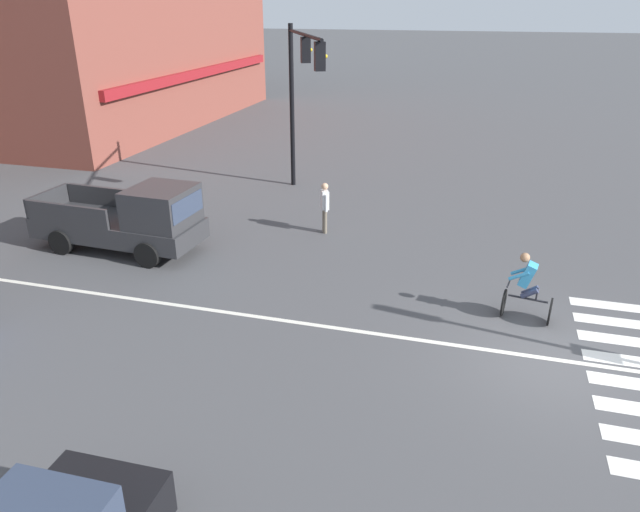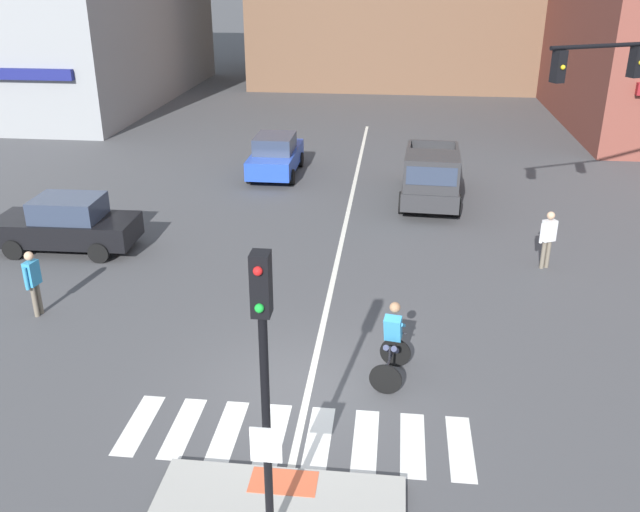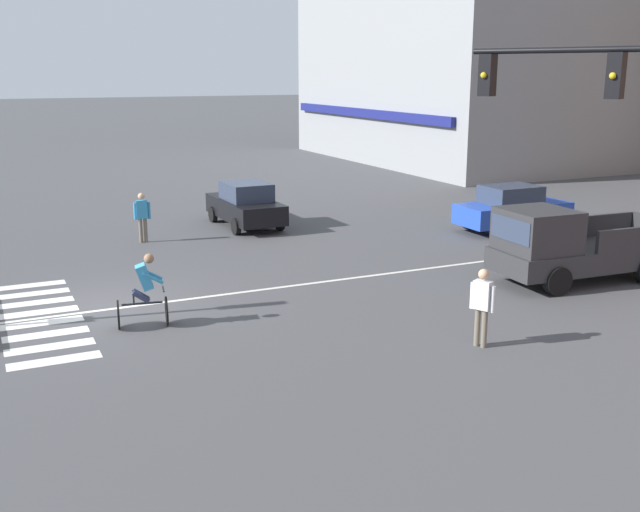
{
  "view_description": "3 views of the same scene",
  "coord_description": "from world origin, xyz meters",
  "px_view_note": "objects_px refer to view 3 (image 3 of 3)",
  "views": [
    {
      "loc": [
        -11.32,
        2.01,
        6.95
      ],
      "look_at": [
        0.88,
        5.45,
        1.4
      ],
      "focal_mm": 32.76,
      "sensor_mm": 36.0,
      "label": 1
    },
    {
      "loc": [
        1.57,
        -11.39,
        7.93
      ],
      "look_at": [
        -0.16,
        3.89,
        1.27
      ],
      "focal_mm": 38.31,
      "sensor_mm": 36.0,
      "label": 2
    },
    {
      "loc": [
        17.79,
        -2.55,
        5.59
      ],
      "look_at": [
        1.47,
        5.07,
        1.13
      ],
      "focal_mm": 42.1,
      "sensor_mm": 36.0,
      "label": 3
    }
  ],
  "objects_px": {
    "pickup_truck_charcoal_eastbound_far": "(570,247)",
    "cyclist": "(144,289)",
    "car_blue_westbound_distant": "(512,208)",
    "pedestrian_at_curb_left": "(142,213)",
    "pedestrian_waiting_far_side": "(482,301)",
    "car_black_cross_left": "(246,205)"
  },
  "relations": [
    {
      "from": "pedestrian_waiting_far_side",
      "to": "pedestrian_at_curb_left",
      "type": "bearing_deg",
      "value": -161.61
    },
    {
      "from": "pickup_truck_charcoal_eastbound_far",
      "to": "pedestrian_at_curb_left",
      "type": "bearing_deg",
      "value": -136.04
    },
    {
      "from": "car_black_cross_left",
      "to": "pickup_truck_charcoal_eastbound_far",
      "type": "xyz_separation_m",
      "value": [
        10.81,
        5.4,
        0.17
      ]
    },
    {
      "from": "car_blue_westbound_distant",
      "to": "pedestrian_at_curb_left",
      "type": "bearing_deg",
      "value": -106.7
    },
    {
      "from": "car_blue_westbound_distant",
      "to": "cyclist",
      "type": "bearing_deg",
      "value": -71.04
    },
    {
      "from": "car_black_cross_left",
      "to": "pedestrian_at_curb_left",
      "type": "bearing_deg",
      "value": -75.15
    },
    {
      "from": "cyclist",
      "to": "pedestrian_waiting_far_side",
      "type": "bearing_deg",
      "value": 55.22
    },
    {
      "from": "pedestrian_at_curb_left",
      "to": "pedestrian_waiting_far_side",
      "type": "distance_m",
      "value": 13.45
    },
    {
      "from": "car_blue_westbound_distant",
      "to": "pedestrian_at_curb_left",
      "type": "distance_m",
      "value": 12.91
    },
    {
      "from": "cyclist",
      "to": "pedestrian_at_curb_left",
      "type": "xyz_separation_m",
      "value": [
        -8.57,
        1.79,
        0.11
      ]
    },
    {
      "from": "pickup_truck_charcoal_eastbound_far",
      "to": "pedestrian_at_curb_left",
      "type": "relative_size",
      "value": 3.11
    },
    {
      "from": "car_black_cross_left",
      "to": "cyclist",
      "type": "height_order",
      "value": "cyclist"
    },
    {
      "from": "cyclist",
      "to": "pedestrian_waiting_far_side",
      "type": "xyz_separation_m",
      "value": [
        4.19,
        6.03,
        0.11
      ]
    },
    {
      "from": "car_blue_westbound_distant",
      "to": "cyclist",
      "type": "height_order",
      "value": "cyclist"
    },
    {
      "from": "cyclist",
      "to": "pedestrian_at_curb_left",
      "type": "relative_size",
      "value": 1.01
    },
    {
      "from": "car_blue_westbound_distant",
      "to": "cyclist",
      "type": "relative_size",
      "value": 2.44
    },
    {
      "from": "car_blue_westbound_distant",
      "to": "pedestrian_at_curb_left",
      "type": "relative_size",
      "value": 2.46
    },
    {
      "from": "pedestrian_at_curb_left",
      "to": "cyclist",
      "type": "bearing_deg",
      "value": -11.77
    },
    {
      "from": "cyclist",
      "to": "pedestrian_waiting_far_side",
      "type": "height_order",
      "value": "cyclist"
    },
    {
      "from": "car_black_cross_left",
      "to": "pedestrian_at_curb_left",
      "type": "height_order",
      "value": "pedestrian_at_curb_left"
    },
    {
      "from": "car_blue_westbound_distant",
      "to": "pedestrian_waiting_far_side",
      "type": "height_order",
      "value": "pedestrian_waiting_far_side"
    },
    {
      "from": "pickup_truck_charcoal_eastbound_far",
      "to": "cyclist",
      "type": "xyz_separation_m",
      "value": [
        -1.18,
        -11.19,
        -0.11
      ]
    }
  ]
}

